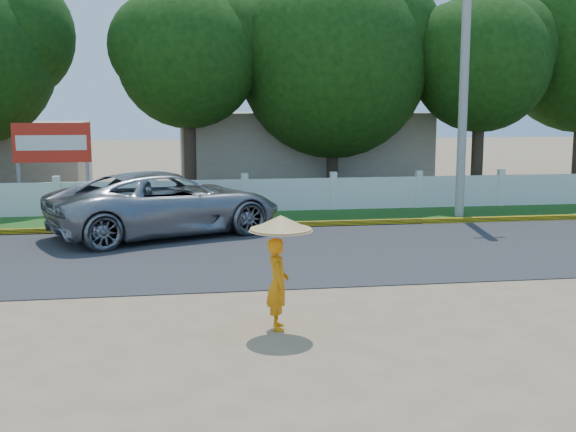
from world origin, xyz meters
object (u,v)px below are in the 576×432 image
object	(u,v)px
utility_pole	(464,82)
monk_with_parasol	(279,255)
billboard	(52,148)
vehicle	(167,203)

from	to	relation	value
utility_pole	monk_with_parasol	world-z (taller)	utility_pole
utility_pole	billboard	bearing A→B (deg)	166.39
vehicle	billboard	xyz separation A→B (m)	(-3.74, 4.94, 1.26)
utility_pole	billboard	world-z (taller)	utility_pole
monk_with_parasol	billboard	size ratio (longest dim) A/B	0.63
monk_with_parasol	billboard	bearing A→B (deg)	112.26
utility_pole	vehicle	xyz separation A→B (m)	(-9.18, -1.82, -3.37)
utility_pole	monk_with_parasol	distance (m)	13.18
vehicle	billboard	world-z (taller)	billboard
monk_with_parasol	billboard	distance (m)	14.78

